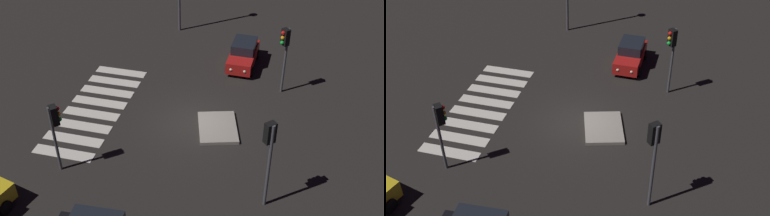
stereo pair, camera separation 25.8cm
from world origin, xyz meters
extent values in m
plane|color=black|center=(0.00, 0.00, 0.00)|extent=(80.00, 80.00, 0.00)
cube|color=gray|center=(0.18, 1.47, 0.09)|extent=(3.14, 2.69, 0.18)
cube|color=red|center=(-6.79, 1.67, 0.63)|extent=(3.67, 1.65, 0.75)
cube|color=black|center=(-7.02, 1.68, 1.30)|extent=(1.90, 1.46, 0.60)
cylinder|color=black|center=(-5.65, 2.41, 0.29)|extent=(0.59, 0.23, 0.59)
cylinder|color=black|center=(-5.68, 0.88, 0.29)|extent=(0.59, 0.23, 0.59)
cylinder|color=black|center=(-7.90, 2.46, 0.29)|extent=(0.59, 0.23, 0.59)
cylinder|color=black|center=(-7.94, 0.93, 0.29)|extent=(0.59, 0.23, 0.59)
sphere|color=#F2EABF|center=(-5.00, 2.06, 0.63)|extent=(0.20, 0.20, 0.20)
sphere|color=#F2EABF|center=(-5.02, 1.20, 0.63)|extent=(0.20, 0.20, 0.20)
cylinder|color=black|center=(8.21, -6.30, 0.33)|extent=(0.69, 0.39, 0.65)
sphere|color=#F2EABF|center=(7.41, -6.48, 0.70)|extent=(0.22, 0.22, 0.22)
cylinder|color=#47474C|center=(4.96, 4.56, 2.21)|extent=(0.14, 0.14, 4.42)
cube|color=black|center=(4.83, 4.44, 3.94)|extent=(0.53, 0.54, 0.96)
sphere|color=red|center=(4.68, 4.31, 4.24)|extent=(0.22, 0.22, 0.22)
sphere|color=orange|center=(4.68, 4.31, 3.94)|extent=(0.22, 0.22, 0.22)
sphere|color=green|center=(4.68, 4.31, 3.64)|extent=(0.22, 0.22, 0.22)
cylinder|color=#47474C|center=(5.09, -5.24, 1.82)|extent=(0.14, 0.14, 3.65)
cube|color=black|center=(4.97, -5.12, 3.17)|extent=(0.54, 0.54, 0.96)
sphere|color=red|center=(4.83, -4.97, 3.47)|extent=(0.22, 0.22, 0.22)
sphere|color=orange|center=(4.83, -4.97, 3.17)|extent=(0.22, 0.22, 0.22)
sphere|color=green|center=(4.83, -4.97, 2.87)|extent=(0.22, 0.22, 0.22)
cylinder|color=#47474C|center=(-4.29, 4.40, 2.08)|extent=(0.14, 0.14, 4.16)
cube|color=black|center=(-4.16, 4.27, 3.68)|extent=(0.54, 0.54, 0.96)
sphere|color=red|center=(-4.02, 4.13, 3.98)|extent=(0.22, 0.22, 0.22)
sphere|color=orange|center=(-4.02, 4.13, 3.68)|extent=(0.22, 0.22, 0.22)
sphere|color=green|center=(-4.02, 4.13, 3.38)|extent=(0.22, 0.22, 0.22)
cube|color=silver|center=(-4.02, -5.66, 0.01)|extent=(0.70, 3.20, 0.02)
cube|color=silver|center=(-2.87, -5.66, 0.01)|extent=(0.70, 3.20, 0.02)
cube|color=silver|center=(-1.72, -5.66, 0.01)|extent=(0.70, 3.20, 0.02)
cube|color=silver|center=(-0.57, -5.66, 0.01)|extent=(0.70, 3.20, 0.02)
cube|color=silver|center=(0.58, -5.66, 0.01)|extent=(0.70, 3.20, 0.02)
cube|color=silver|center=(1.73, -5.66, 0.01)|extent=(0.70, 3.20, 0.02)
cube|color=silver|center=(2.88, -5.66, 0.01)|extent=(0.70, 3.20, 0.02)
cube|color=silver|center=(4.02, -5.66, 0.01)|extent=(0.70, 3.20, 0.02)
camera|label=1|loc=(20.07, 5.07, 15.94)|focal=44.81mm
camera|label=2|loc=(20.01, 5.32, 15.94)|focal=44.81mm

